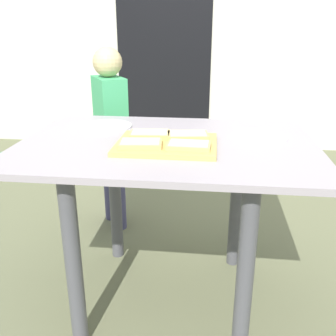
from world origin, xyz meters
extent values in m
plane|color=#646749|center=(0.00, 0.00, 0.00)|extent=(16.00, 16.00, 0.00)
cube|color=beige|center=(0.00, 2.46, 1.34)|extent=(8.00, 0.20, 2.67)
cube|color=black|center=(-0.32, 2.35, 1.00)|extent=(0.90, 0.02, 2.00)
cube|color=#988F94|center=(0.00, 0.00, 0.73)|extent=(1.16, 0.82, 0.02)
cylinder|color=#4C4C51|center=(-0.31, -0.31, 0.36)|extent=(0.06, 0.06, 0.72)
cylinder|color=#4C4C51|center=(0.31, -0.31, 0.36)|extent=(0.06, 0.06, 0.72)
cylinder|color=#4C4C51|center=(-0.31, 0.31, 0.36)|extent=(0.06, 0.06, 0.72)
cylinder|color=#4C4C51|center=(0.31, 0.31, 0.36)|extent=(0.06, 0.06, 0.72)
cube|color=tan|center=(0.01, -0.07, 0.75)|extent=(0.37, 0.30, 0.02)
cube|color=tan|center=(0.09, -0.13, 0.77)|extent=(0.16, 0.10, 0.02)
cube|color=beige|center=(0.09, -0.13, 0.78)|extent=(0.14, 0.09, 0.00)
cube|color=tan|center=(0.08, 0.00, 0.77)|extent=(0.17, 0.12, 0.02)
cube|color=beige|center=(0.08, 0.00, 0.78)|extent=(0.15, 0.11, 0.00)
cube|color=tan|center=(-0.08, -0.13, 0.77)|extent=(0.16, 0.11, 0.02)
cube|color=beige|center=(-0.08, -0.13, 0.78)|extent=(0.15, 0.10, 0.00)
cube|color=tan|center=(-0.07, 0.00, 0.77)|extent=(0.16, 0.11, 0.02)
cube|color=beige|center=(-0.07, 0.00, 0.78)|extent=(0.15, 0.10, 0.00)
cylinder|color=white|center=(-0.30, 0.19, 0.75)|extent=(0.22, 0.22, 0.01)
cylinder|color=white|center=(0.36, 0.10, 0.75)|extent=(0.22, 0.22, 0.01)
cylinder|color=#434265|center=(-0.44, 0.72, 0.24)|extent=(0.09, 0.09, 0.49)
cylinder|color=#434265|center=(-0.37, 0.60, 0.24)|extent=(0.09, 0.09, 0.49)
cube|color=#3FA566|center=(-0.41, 0.66, 0.69)|extent=(0.25, 0.28, 0.42)
sphere|color=tan|center=(-0.41, 0.66, 0.98)|extent=(0.16, 0.16, 0.16)
cylinder|color=#25936D|center=(-1.63, 1.79, 0.02)|extent=(0.35, 0.35, 0.04)
camera|label=1|loc=(0.17, -1.44, 1.18)|focal=41.02mm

